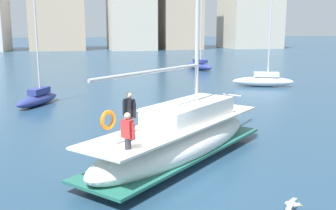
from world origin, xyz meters
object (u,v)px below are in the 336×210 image
at_px(moored_cutter_left, 38,97).
at_px(seagull, 292,204).
at_px(moored_sloop_near, 263,80).
at_px(moored_catamaran, 199,65).
at_px(main_sailboat, 180,137).

xyz_separation_m(moored_cutter_left, seagull, (8.31, -17.83, -0.22)).
height_order(moored_sloop_near, moored_catamaran, moored_catamaran).
bearing_deg(seagull, moored_sloop_near, 65.79).
bearing_deg(moored_cutter_left, seagull, -65.02).
bearing_deg(seagull, moored_cutter_left, 114.98).
xyz_separation_m(moored_sloop_near, moored_catamaran, (-1.40, 14.47, 0.01)).
bearing_deg(seagull, main_sailboat, 110.12).
xyz_separation_m(main_sailboat, moored_sloop_near, (11.88, 17.20, -0.31)).
distance_m(main_sailboat, moored_catamaran, 33.36).
height_order(moored_sloop_near, seagull, moored_sloop_near).
bearing_deg(moored_sloop_near, moored_catamaran, 95.52).
height_order(main_sailboat, moored_sloop_near, main_sailboat).
height_order(moored_catamaran, seagull, moored_catamaran).
bearing_deg(main_sailboat, moored_catamaran, 71.69).
distance_m(main_sailboat, moored_sloop_near, 20.90).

